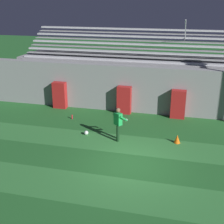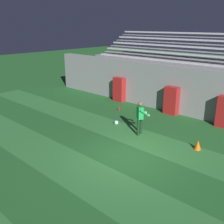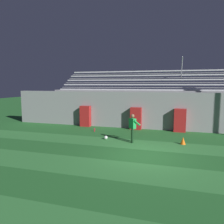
{
  "view_description": "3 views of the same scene",
  "coord_description": "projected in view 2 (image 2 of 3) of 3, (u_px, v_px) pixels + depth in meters",
  "views": [
    {
      "loc": [
        1.96,
        -11.34,
        6.65
      ],
      "look_at": [
        -1.43,
        2.32,
        1.4
      ],
      "focal_mm": 50.0,
      "sensor_mm": 36.0,
      "label": 1
    },
    {
      "loc": [
        5.92,
        -7.43,
        5.12
      ],
      "look_at": [
        -2.79,
        2.06,
        0.8
      ],
      "focal_mm": 42.0,
      "sensor_mm": 36.0,
      "label": 2
    },
    {
      "loc": [
        1.32,
        -10.09,
        3.37
      ],
      "look_at": [
        -2.71,
        3.43,
        1.58
      ],
      "focal_mm": 35.0,
      "sensor_mm": 36.0,
      "label": 3
    }
  ],
  "objects": [
    {
      "name": "water_bottle",
      "position": [
        119.0,
        109.0,
        16.33
      ],
      "size": [
        0.07,
        0.07,
        0.24
      ],
      "primitive_type": "cylinder",
      "color": "red",
      "rests_on": "ground"
    },
    {
      "name": "goalkeeper",
      "position": [
        140.0,
        116.0,
        12.55
      ],
      "size": [
        0.74,
        0.72,
        1.67
      ],
      "color": "#143319",
      "rests_on": "ground"
    },
    {
      "name": "bleacher_stand",
      "position": [
        219.0,
        85.0,
        16.31
      ],
      "size": [
        18.0,
        4.05,
        5.43
      ],
      "color": "gray",
      "rests_on": "ground"
    },
    {
      "name": "traffic_cone",
      "position": [
        198.0,
        145.0,
        11.23
      ],
      "size": [
        0.3,
        0.3,
        0.42
      ],
      "primitive_type": "cone",
      "color": "orange",
      "rests_on": "ground"
    },
    {
      "name": "back_wall",
      "position": [
        202.0,
        94.0,
        14.71
      ],
      "size": [
        24.0,
        0.6,
        2.8
      ],
      "primitive_type": "cube",
      "color": "gray",
      "rests_on": "ground"
    },
    {
      "name": "ground_plane",
      "position": [
        128.0,
        157.0,
        10.61
      ],
      "size": [
        80.0,
        80.0,
        0.0
      ],
      "primitive_type": "plane",
      "color": "#236028"
    },
    {
      "name": "soccer_ball",
      "position": [
        116.0,
        123.0,
        14.06
      ],
      "size": [
        0.22,
        0.22,
        0.22
      ],
      "primitive_type": "sphere",
      "color": "white",
      "rests_on": "ground"
    },
    {
      "name": "turf_stripe_far",
      "position": [
        154.0,
        143.0,
        11.91
      ],
      "size": [
        28.0,
        1.97,
        0.01
      ],
      "primitive_type": "cube",
      "color": "#337A38",
      "rests_on": "ground"
    },
    {
      "name": "padding_pillar_far_left",
      "position": [
        119.0,
        90.0,
        18.16
      ],
      "size": [
        0.82,
        0.44,
        1.66
      ],
      "primitive_type": "cube",
      "color": "#B21E1E",
      "rests_on": "ground"
    },
    {
      "name": "turf_stripe_mid",
      "position": [
        91.0,
        178.0,
        9.17
      ],
      "size": [
        28.0,
        1.97,
        0.01
      ],
      "primitive_type": "cube",
      "color": "#337A38",
      "rests_on": "ground"
    },
    {
      "name": "padding_pillar_gate_left",
      "position": [
        171.0,
        101.0,
        15.52
      ],
      "size": [
        0.82,
        0.44,
        1.66
      ],
      "primitive_type": "cube",
      "color": "#B21E1E",
      "rests_on": "ground"
    }
  ]
}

